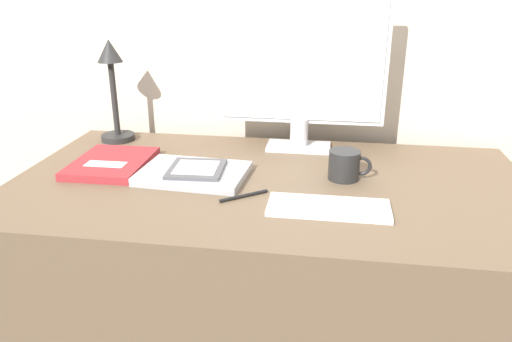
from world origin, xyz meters
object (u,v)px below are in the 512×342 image
(laptop, at_px, (194,173))
(ereader, at_px, (196,169))
(notebook, at_px, (112,163))
(monitor, at_px, (301,68))
(desk_lamp, at_px, (113,84))
(keyboard, at_px, (329,207))
(coffee_mug, at_px, (345,165))
(pen, at_px, (244,196))

(laptop, distance_m, ereader, 0.02)
(laptop, bearing_deg, notebook, 170.47)
(monitor, distance_m, desk_lamp, 0.63)
(desk_lamp, bearing_deg, notebook, -70.79)
(keyboard, bearing_deg, notebook, 162.64)
(laptop, relative_size, ereader, 1.86)
(laptop, height_order, coffee_mug, coffee_mug)
(coffee_mug, bearing_deg, desk_lamp, 162.21)
(desk_lamp, bearing_deg, coffee_mug, -17.79)
(monitor, distance_m, keyboard, 0.54)
(desk_lamp, relative_size, notebook, 1.27)
(keyboard, height_order, ereader, ereader)
(pen, bearing_deg, desk_lamp, 141.19)
(keyboard, relative_size, coffee_mug, 2.49)
(coffee_mug, bearing_deg, keyboard, -100.72)
(notebook, bearing_deg, pen, -20.40)
(ereader, bearing_deg, coffee_mug, 8.15)
(coffee_mug, bearing_deg, monitor, 120.02)
(monitor, distance_m, pen, 0.50)
(keyboard, relative_size, laptop, 0.96)
(coffee_mug, xyz_separation_m, pen, (-0.25, -0.17, -0.04))
(monitor, bearing_deg, coffee_mug, -59.98)
(notebook, bearing_deg, laptop, -9.53)
(coffee_mug, bearing_deg, pen, -146.71)
(keyboard, xyz_separation_m, desk_lamp, (-0.73, 0.46, 0.19))
(coffee_mug, bearing_deg, notebook, -179.26)
(monitor, xyz_separation_m, coffee_mug, (0.14, -0.25, -0.22))
(monitor, relative_size, coffee_mug, 4.48)
(desk_lamp, bearing_deg, ereader, -40.18)
(ereader, bearing_deg, keyboard, -22.26)
(keyboard, bearing_deg, coffee_mug, 79.28)
(notebook, bearing_deg, coffee_mug, 0.74)
(laptop, bearing_deg, keyboard, -22.44)
(ereader, relative_size, notebook, 0.62)
(ereader, bearing_deg, laptop, 151.63)
(monitor, relative_size, ereader, 3.22)
(laptop, bearing_deg, ereader, -28.37)
(pen, bearing_deg, coffee_mug, 33.29)
(desk_lamp, xyz_separation_m, pen, (0.51, -0.41, -0.19))
(desk_lamp, bearing_deg, keyboard, -32.00)
(laptop, bearing_deg, monitor, 48.04)
(monitor, height_order, desk_lamp, monitor)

